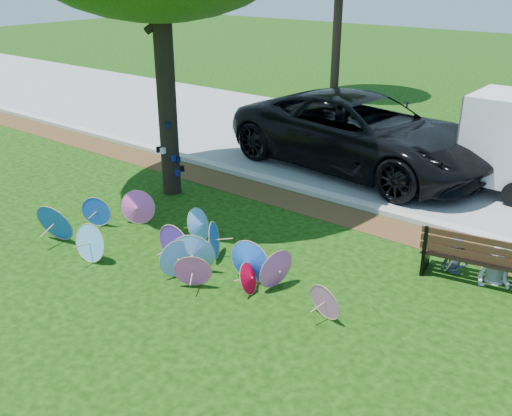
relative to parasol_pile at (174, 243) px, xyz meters
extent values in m
plane|color=black|center=(0.43, -0.70, -0.38)|extent=(90.00, 90.00, 0.00)
cube|color=#472D16|center=(0.43, 3.80, -0.37)|extent=(90.00, 1.00, 0.01)
cube|color=#B7B5AD|center=(0.43, 4.50, -0.32)|extent=(90.00, 0.30, 0.12)
cube|color=gray|center=(0.43, 8.65, -0.37)|extent=(90.00, 8.00, 0.01)
cylinder|color=black|center=(-2.60, 2.49, 2.22)|extent=(0.44, 0.44, 5.20)
cone|color=blue|center=(-2.47, -0.82, 0.06)|extent=(0.93, 0.56, 0.87)
cone|color=blue|center=(0.43, 0.57, -0.02)|extent=(0.55, 0.74, 0.73)
cone|color=#67BBFC|center=(0.38, -0.33, -0.03)|extent=(0.35, 0.70, 0.69)
cone|color=red|center=(1.81, 0.01, -0.10)|extent=(0.43, 0.62, 0.55)
cone|color=#FF53C3|center=(2.11, 0.39, -0.01)|extent=(0.35, 0.76, 0.74)
cone|color=blue|center=(-2.45, 0.14, -0.04)|extent=(0.65, 0.39, 0.67)
cone|color=#67BBFC|center=(0.58, -0.09, 0.02)|extent=(0.86, 0.64, 0.81)
cone|color=blue|center=(1.60, 0.23, 0.03)|extent=(0.82, 0.19, 0.81)
cone|color=#FF53C3|center=(-1.82, 0.71, 0.00)|extent=(0.76, 0.58, 0.76)
cone|color=#5928AC|center=(0.15, -0.06, 0.04)|extent=(0.84, 0.17, 0.85)
cone|color=pink|center=(3.23, 0.14, -0.06)|extent=(0.66, 0.33, 0.63)
cone|color=#67BBFC|center=(-0.21, 0.95, -0.02)|extent=(0.52, 0.79, 0.71)
cone|color=#FF53C3|center=(0.91, -0.44, -0.04)|extent=(0.69, 0.59, 0.67)
cone|color=#67BBFC|center=(-1.26, -0.89, 0.00)|extent=(0.77, 0.33, 0.76)
imported|color=black|center=(0.15, 6.90, 0.62)|extent=(7.51, 4.06, 2.00)
imported|color=#3B4151|center=(4.29, 2.83, 0.27)|extent=(0.48, 0.32, 1.30)
imported|color=silver|center=(4.99, 2.83, 0.29)|extent=(0.76, 0.67, 1.33)
cylinder|color=black|center=(-5.25, 14.64, 2.12)|extent=(0.36, 0.36, 5.00)
camera|label=1|loc=(7.03, -6.54, 4.76)|focal=40.00mm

